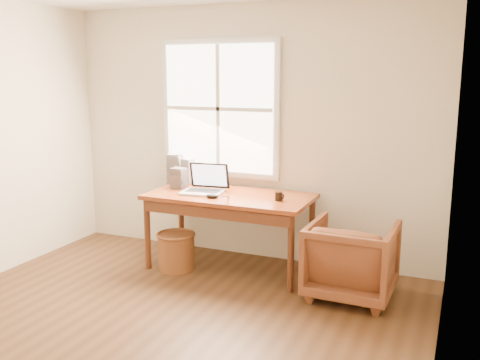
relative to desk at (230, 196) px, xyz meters
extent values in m
cube|color=#4D301A|center=(0.00, -1.80, -0.74)|extent=(4.00, 4.50, 0.02)
cube|color=beige|center=(0.00, 0.46, 0.57)|extent=(4.00, 0.02, 2.60)
cube|color=beige|center=(2.01, -1.80, 0.57)|extent=(0.02, 4.50, 2.60)
cube|color=silver|center=(-0.30, 0.42, 0.82)|extent=(1.32, 0.05, 1.42)
cube|color=white|center=(-0.30, 0.39, 0.82)|extent=(1.20, 0.02, 1.30)
cube|color=silver|center=(-0.30, 0.38, 0.82)|extent=(0.04, 0.02, 1.30)
cube|color=silver|center=(-0.30, 0.38, 0.82)|extent=(1.20, 0.02, 0.04)
cube|color=brown|center=(0.00, 0.00, 0.00)|extent=(1.60, 0.80, 0.04)
imported|color=brown|center=(1.25, -0.23, -0.39)|extent=(0.74, 0.76, 0.67)
cylinder|color=brown|center=(-0.47, -0.25, -0.55)|extent=(0.36, 0.36, 0.36)
ellipsoid|color=black|center=(-0.09, -0.20, 0.04)|extent=(0.13, 0.09, 0.04)
cylinder|color=black|center=(0.52, -0.05, 0.06)|extent=(0.08, 0.08, 0.08)
cube|color=#B6BAC2|center=(-0.65, 0.32, 0.15)|extent=(0.15, 0.14, 0.27)
cube|color=#242529|center=(-0.61, 0.06, 0.13)|extent=(0.15, 0.13, 0.21)
cube|color=#9B9AA7|center=(-0.75, 0.25, 0.18)|extent=(0.15, 0.14, 0.32)
cube|color=silver|center=(-0.39, 0.36, 0.11)|extent=(0.19, 0.18, 0.19)
camera|label=1|loc=(2.08, -4.64, 1.18)|focal=40.00mm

